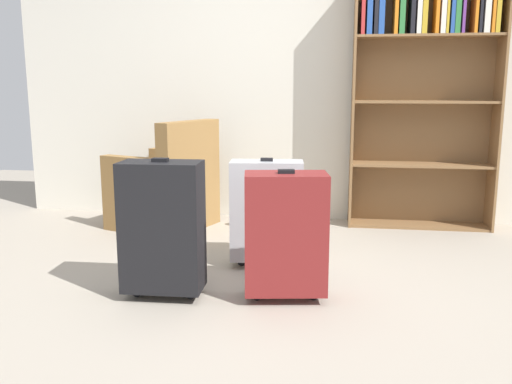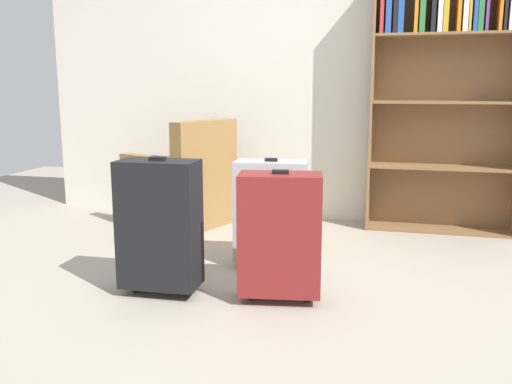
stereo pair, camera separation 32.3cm
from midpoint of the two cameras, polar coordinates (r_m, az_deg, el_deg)
name	(u,v)px [view 2 (the right image)]	position (r m, az deg, el deg)	size (l,w,h in m)	color
ground_plane	(253,302)	(3.04, 2.81, -11.54)	(8.68, 8.68, 0.00)	#9E9384
back_wall	(312,71)	(4.87, 7.88, 12.41)	(4.96, 0.10, 2.60)	beige
bookshelf	(447,74)	(4.69, 21.30, 11.48)	(1.17, 0.29, 2.07)	brown
armchair	(184,188)	(4.66, -5.62, 0.38)	(0.91, 0.91, 0.90)	olive
mug	(254,220)	(4.65, 1.75, -2.98)	(0.12, 0.08, 0.10)	white
suitcase_black	(160,224)	(3.07, -7.12, -3.40)	(0.45, 0.25, 0.79)	black
suitcase_silver	(271,211)	(3.54, 4.19, -2.01)	(0.49, 0.26, 0.72)	#B7BABF
suitcase_dark_red	(280,234)	(2.97, 5.65, -4.43)	(0.48, 0.31, 0.73)	maroon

